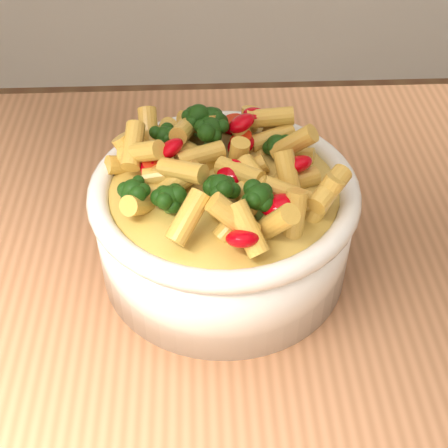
{
  "coord_description": "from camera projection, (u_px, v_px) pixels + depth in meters",
  "views": [
    {
      "loc": [
        -0.09,
        -0.35,
        1.33
      ],
      "look_at": [
        -0.07,
        0.07,
        0.95
      ],
      "focal_mm": 50.0,
      "sensor_mm": 36.0,
      "label": 1
    }
  ],
  "objects": [
    {
      "name": "serving_bowl",
      "position": [
        224.0,
        223.0,
        0.57
      ],
      "size": [
        0.24,
        0.24,
        0.1
      ],
      "color": "white",
      "rests_on": "table"
    },
    {
      "name": "table",
      "position": [
        295.0,
        384.0,
        0.62
      ],
      "size": [
        1.2,
        0.8,
        0.9
      ],
      "color": "#A86D48",
      "rests_on": "ground"
    },
    {
      "name": "pasta_salad",
      "position": [
        224.0,
        168.0,
        0.53
      ],
      "size": [
        0.19,
        0.19,
        0.04
      ],
      "color": "#FFBF50",
      "rests_on": "serving_bowl"
    }
  ]
}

